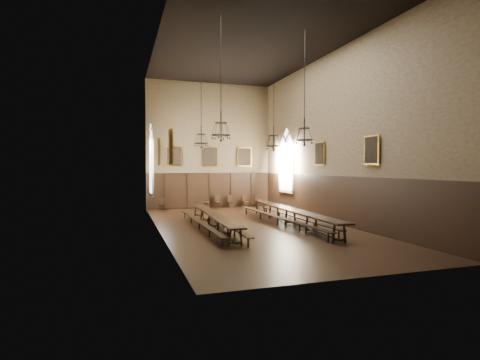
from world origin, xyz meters
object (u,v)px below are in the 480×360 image
table_right (290,217)px  chair_3 (206,205)px  chandelier_back_right (274,141)px  chair_5 (231,204)px  chandelier_front_right (304,132)px  chandelier_back_left (201,137)px  chair_7 (258,203)px  table_left (213,220)px  chandelier_front_left (221,126)px  bench_left_inner (224,223)px  chair_0 (162,206)px  bench_right_outer (295,219)px  bench_right_inner (278,220)px  chair_4 (218,204)px  bench_left_outer (199,224)px  chair_6 (245,204)px

table_right → chair_3: 8.92m
chandelier_back_right → table_right: bearing=-89.8°
chair_5 → chandelier_front_right: (0.20, -11.02, 4.23)m
table_right → chandelier_back_left: size_ratio=2.18×
chair_7 → chandelier_back_right: (-1.49, -6.43, 4.17)m
table_left → chandelier_front_left: size_ratio=1.94×
bench_left_inner → chair_3: (1.06, 8.71, 0.02)m
chair_7 → chandelier_front_right: 11.93m
chair_3 → chair_7: chair_3 is taller
chair_0 → chandelier_front_right: 12.79m
table_right → bench_right_outer: table_right is taller
chair_3 → chandelier_front_right: chandelier_front_right is taller
bench_right_inner → chair_4: chair_4 is taller
chandelier_back_left → chandelier_back_right: 4.08m
bench_left_outer → chair_0: 8.56m
chair_4 → chandelier_front_left: (-2.79, -11.37, 4.32)m
chair_5 → chair_7: bearing=-5.9°
chair_4 → chair_7: 3.08m
chandelier_front_left → chair_3: bearing=80.6°
chair_4 → chandelier_back_right: size_ratio=0.19×
bench_right_outer → chair_4: chair_4 is taller
chandelier_back_right → chandelier_back_left: bearing=171.2°
table_left → bench_right_outer: table_left is taller
table_right → bench_right_outer: size_ratio=1.15×
chair_0 → chair_3: chair_3 is taller
bench_left_inner → chair_3: 8.77m
table_right → chandelier_front_left: bearing=-147.9°
bench_right_outer → chair_5: 8.56m
bench_right_inner → chair_0: (-4.88, 8.53, -0.03)m
chair_6 → chair_7: bearing=-14.1°
bench_left_inner → chair_5: (2.91, 8.81, 0.01)m
bench_right_outer → chandelier_front_left: 7.05m
chair_3 → chandelier_back_right: bearing=-60.0°
bench_right_inner → chair_7: size_ratio=10.77×
chair_6 → chair_0: bearing=163.6°
table_right → chair_5: (-0.65, 8.67, -0.14)m
table_right → bench_left_inner: 3.57m
chandelier_front_right → bench_left_outer: bearing=150.6°
table_left → bench_left_outer: size_ratio=1.05×
bench_left_inner → chair_5: size_ratio=10.25×
chair_5 → chandelier_back_right: (0.65, -6.47, 4.18)m
bench_left_inner → chair_4: bearing=77.3°
table_left → chandelier_front_left: 5.16m
chair_6 → chair_7: chair_7 is taller
chair_7 → chair_5: bearing=167.6°
chair_3 → chair_5: bearing=11.8°
chair_4 → chandelier_back_right: bearing=-86.0°
bench_right_outer → chandelier_back_left: 6.72m
table_right → chair_0: size_ratio=12.46×
chair_3 → chair_4: size_ratio=1.02×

